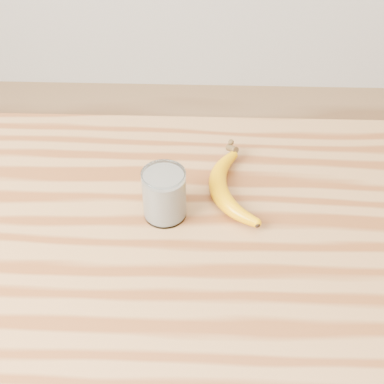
# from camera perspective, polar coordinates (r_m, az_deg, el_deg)

# --- Properties ---
(table) EXTENTS (1.20, 0.80, 0.90)m
(table) POSITION_cam_1_polar(r_m,az_deg,el_deg) (0.93, 1.52, -13.16)
(table) COLOR #9A6A3C
(table) RESTS_ON ground
(smoothie_glass) EXTENTS (0.07, 0.07, 0.09)m
(smoothie_glass) POSITION_cam_1_polar(r_m,az_deg,el_deg) (0.87, -2.97, -0.28)
(smoothie_glass) COLOR white
(smoothie_glass) RESTS_ON table
(banana) EXTENTS (0.14, 0.28, 0.03)m
(banana) POSITION_cam_1_polar(r_m,az_deg,el_deg) (0.92, 2.81, 0.28)
(banana) COLOR #E09400
(banana) RESTS_ON table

